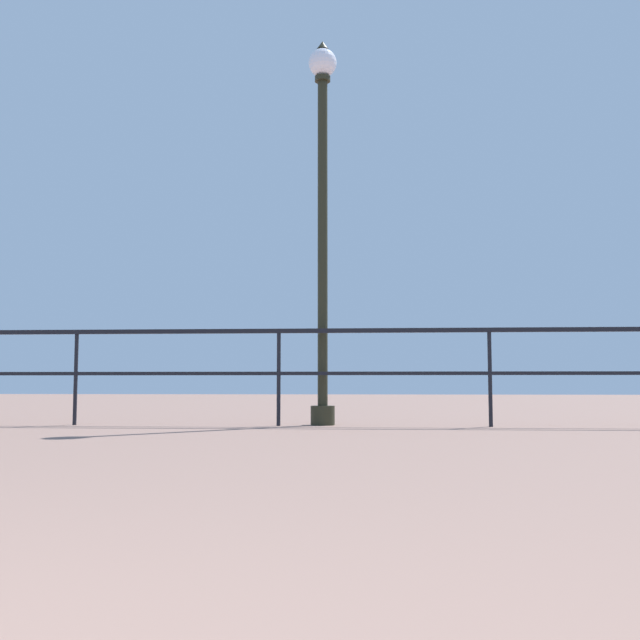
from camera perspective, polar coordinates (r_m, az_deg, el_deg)
The scene contains 2 objects.
pier_railing at distance 8.37m, azimuth -3.21°, elevation -2.59°, with size 23.64×0.05×1.10m.
lamppost_center at distance 8.78m, azimuth 0.20°, elevation 9.46°, with size 0.34×0.34×4.57m.
Camera 1 is at (1.07, -0.02, 0.49)m, focal length 41.36 mm.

